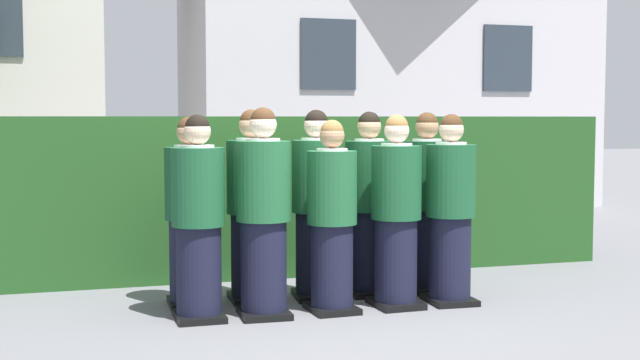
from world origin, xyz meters
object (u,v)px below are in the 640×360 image
at_px(student_rear_row_0, 190,216).
at_px(student_rear_row_2, 316,209).
at_px(student_front_row_0, 198,223).
at_px(student_front_row_1, 263,217).
at_px(student_front_row_3, 396,216).
at_px(student_rear_row_1, 252,210).
at_px(student_front_row_4, 450,214).
at_px(student_rear_row_4, 426,206).
at_px(student_front_row_2, 332,221).
at_px(student_rear_row_3, 369,208).

bearing_deg(student_rear_row_0, student_rear_row_2, -1.65).
relative_size(student_front_row_0, student_front_row_1, 0.97).
height_order(student_front_row_3, student_rear_row_1, student_rear_row_1).
bearing_deg(student_rear_row_2, student_front_row_4, -26.85).
distance_m(student_front_row_0, student_front_row_3, 1.64).
height_order(student_front_row_3, student_front_row_4, student_front_row_4).
height_order(student_rear_row_1, student_rear_row_4, student_rear_row_1).
relative_size(student_front_row_1, student_front_row_4, 1.03).
bearing_deg(student_rear_row_2, student_front_row_1, -138.55).
xyz_separation_m(student_front_row_0, student_front_row_4, (2.13, -0.03, 0.00)).
xyz_separation_m(student_front_row_2, student_rear_row_0, (-1.06, 0.57, 0.01)).
height_order(student_front_row_1, student_rear_row_0, student_front_row_1).
bearing_deg(student_front_row_4, student_rear_row_4, 88.35).
distance_m(student_front_row_2, student_front_row_3, 0.57).
bearing_deg(student_rear_row_2, student_front_row_3, -44.23).
bearing_deg(student_rear_row_3, student_front_row_2, -133.30).
bearing_deg(student_front_row_4, student_rear_row_2, 153.15).
relative_size(student_rear_row_1, student_rear_row_3, 1.01).
height_order(student_front_row_2, student_rear_row_0, student_rear_row_0).
bearing_deg(student_rear_row_1, student_front_row_2, -48.55).
height_order(student_front_row_4, student_rear_row_4, student_rear_row_4).
height_order(student_front_row_1, student_front_row_4, student_front_row_1).
height_order(student_front_row_0, student_front_row_3, same).
xyz_separation_m(student_front_row_1, student_front_row_3, (1.13, 0.01, -0.03)).
bearing_deg(student_rear_row_4, student_front_row_0, -167.00).
bearing_deg(student_front_row_2, student_rear_row_0, 151.81).
bearing_deg(student_front_row_0, student_rear_row_3, 17.68).
distance_m(student_front_row_0, student_front_row_1, 0.51).
relative_size(student_rear_row_0, student_rear_row_2, 0.96).
distance_m(student_front_row_1, student_front_row_4, 1.62).
distance_m(student_front_row_1, student_rear_row_4, 1.72).
bearing_deg(student_rear_row_4, student_rear_row_2, -179.61).
bearing_deg(student_front_row_1, student_front_row_2, -1.11).
relative_size(student_front_row_2, student_front_row_4, 0.97).
bearing_deg(student_rear_row_1, student_rear_row_4, -1.84).
bearing_deg(student_rear_row_0, student_front_row_3, -18.69).
height_order(student_front_row_0, student_rear_row_2, student_rear_row_2).
height_order(student_front_row_1, student_rear_row_3, student_front_row_1).
bearing_deg(student_rear_row_1, student_rear_row_3, -2.02).
relative_size(student_front_row_1, student_rear_row_3, 1.02).
bearing_deg(student_front_row_1, student_front_row_3, 0.39).
relative_size(student_front_row_2, student_front_row_3, 0.97).
height_order(student_front_row_1, student_rear_row_2, student_front_row_1).
height_order(student_rear_row_0, student_rear_row_2, student_rear_row_2).
height_order(student_front_row_2, student_rear_row_1, student_rear_row_1).
bearing_deg(student_front_row_0, student_front_row_1, -4.27).
bearing_deg(student_front_row_3, student_rear_row_3, 94.07).
bearing_deg(student_front_row_2, student_rear_row_4, 26.88).
bearing_deg(student_front_row_2, student_rear_row_1, 131.45).
relative_size(student_front_row_1, student_rear_row_0, 1.05).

